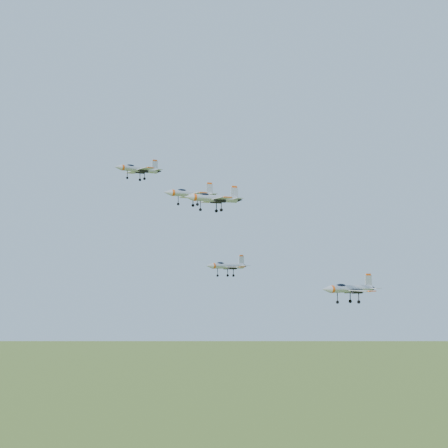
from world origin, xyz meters
name	(u,v)px	position (x,y,z in m)	size (l,w,h in m)	color
jet_lead	(138,169)	(-13.14, 12.72, 138.23)	(11.23, 9.44, 3.02)	#A5A9B1
jet_left_high	(190,194)	(-5.83, 0.96, 132.07)	(11.77, 9.73, 3.15)	#A5A9B1
jet_right_high	(213,198)	(-9.35, -18.97, 128.96)	(10.77, 8.86, 2.88)	#A5A9B1
jet_left_low	(227,266)	(5.56, 8.60, 117.87)	(11.16, 9.43, 3.01)	#A5A9B1
jet_right_low	(349,289)	(23.13, -11.11, 113.35)	(13.88, 11.52, 3.71)	#A5A9B1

